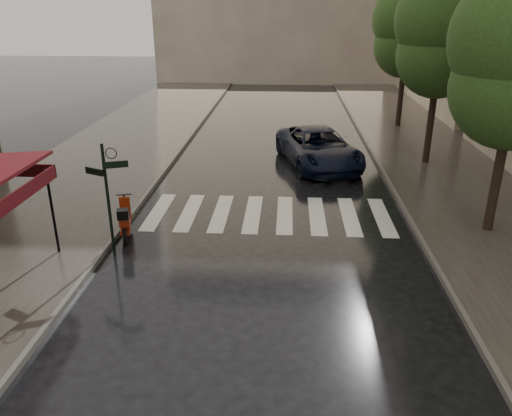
# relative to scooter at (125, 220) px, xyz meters

# --- Properties ---
(ground) EXTENTS (120.00, 120.00, 0.00)m
(ground) POSITION_rel_scooter_xyz_m (1.18, -4.05, -0.51)
(ground) COLOR black
(ground) RESTS_ON ground
(sidewalk_near) EXTENTS (6.00, 60.00, 0.12)m
(sidewalk_near) POSITION_rel_scooter_xyz_m (-3.32, 7.95, -0.45)
(sidewalk_near) COLOR #38332D
(sidewalk_near) RESTS_ON ground
(sidewalk_far) EXTENTS (5.50, 60.00, 0.12)m
(sidewalk_far) POSITION_rel_scooter_xyz_m (11.43, 7.95, -0.45)
(sidewalk_far) COLOR #38332D
(sidewalk_far) RESTS_ON ground
(curb_near) EXTENTS (0.12, 60.00, 0.16)m
(curb_near) POSITION_rel_scooter_xyz_m (-0.27, 7.95, -0.44)
(curb_near) COLOR #595651
(curb_near) RESTS_ON ground
(curb_far) EXTENTS (0.12, 60.00, 0.16)m
(curb_far) POSITION_rel_scooter_xyz_m (8.63, 7.95, -0.44)
(curb_far) COLOR #595651
(curb_far) RESTS_ON ground
(crosswalk) EXTENTS (7.85, 3.20, 0.01)m
(crosswalk) POSITION_rel_scooter_xyz_m (4.15, 1.95, -0.51)
(crosswalk) COLOR silver
(crosswalk) RESTS_ON ground
(signpost) EXTENTS (1.17, 0.29, 3.10)m
(signpost) POSITION_rel_scooter_xyz_m (-0.02, -1.05, 1.32)
(signpost) COLOR black
(signpost) RESTS_ON ground
(tree_mid) EXTENTS (3.80, 3.80, 8.34)m
(tree_mid) POSITION_rel_scooter_xyz_m (10.68, 7.95, 5.08)
(tree_mid) COLOR black
(tree_mid) RESTS_ON sidewalk_far
(tree_far) EXTENTS (3.80, 3.80, 8.16)m
(tree_far) POSITION_rel_scooter_xyz_m (10.88, 14.95, 4.94)
(tree_far) COLOR black
(tree_far) RESTS_ON sidewalk_far
(scooter) EXTENTS (0.70, 1.65, 1.11)m
(scooter) POSITION_rel_scooter_xyz_m (0.00, 0.00, 0.00)
(scooter) COLOR black
(scooter) RESTS_ON ground
(parked_car) EXTENTS (3.94, 6.10, 1.56)m
(parked_car) POSITION_rel_scooter_xyz_m (6.04, 7.52, 0.27)
(parked_car) COLOR black
(parked_car) RESTS_ON ground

